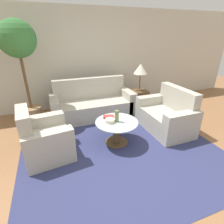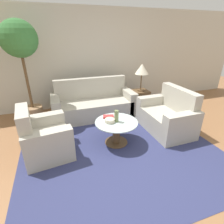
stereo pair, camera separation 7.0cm
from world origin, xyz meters
TOP-DOWN VIEW (x-y plane):
  - ground_plane at (0.00, 0.00)m, footprint 14.00×14.00m
  - wall_back at (0.00, 2.83)m, footprint 10.00×0.06m
  - rug at (-0.00, 0.62)m, footprint 3.49×3.58m
  - sofa_main at (-0.12, 1.99)m, footprint 2.03×0.82m
  - armchair at (-1.31, 0.69)m, footprint 0.85×0.95m
  - loveseat at (1.25, 0.76)m, footprint 0.79×1.25m
  - coffee_table at (-0.00, 0.62)m, footprint 0.80×0.80m
  - side_table at (1.19, 1.97)m, footprint 0.42×0.42m
  - table_lamp at (1.19, 1.97)m, footprint 0.35×0.35m
  - potted_plant at (-1.56, 2.11)m, footprint 0.75×0.75m
  - vase at (-0.00, 0.62)m, footprint 0.08×0.08m
  - bowl at (-0.12, 0.64)m, footprint 0.19×0.19m
  - book_stack at (-0.09, 0.83)m, footprint 0.23×0.17m

SIDE VIEW (x-z plane):
  - ground_plane at x=0.00m, z-range 0.00..0.00m
  - rug at x=0.00m, z-range 0.00..0.01m
  - side_table at x=1.19m, z-range 0.00..0.54m
  - coffee_table at x=0.00m, z-range 0.07..0.52m
  - armchair at x=-1.31m, z-range -0.15..0.75m
  - sofa_main at x=-0.12m, z-range -0.17..0.77m
  - loveseat at x=1.25m, z-range -0.16..0.76m
  - book_stack at x=-0.09m, z-range 0.46..0.50m
  - bowl at x=-0.12m, z-range 0.46..0.52m
  - vase at x=0.00m, z-range 0.46..0.69m
  - table_lamp at x=1.19m, z-range 0.75..1.46m
  - wall_back at x=0.00m, z-range 0.00..2.60m
  - potted_plant at x=-1.56m, z-range 0.50..2.73m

